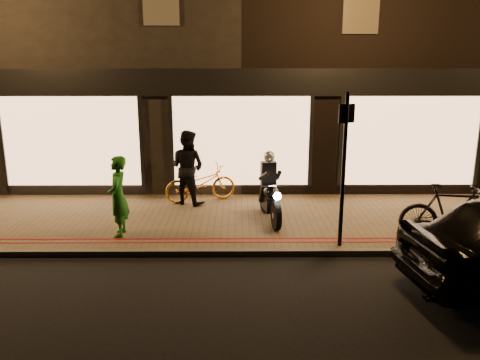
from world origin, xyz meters
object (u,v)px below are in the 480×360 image
(bicycle_gold, at_px, (201,183))
(person_green, at_px, (118,196))
(sign_post, at_px, (344,162))
(motorcycle, at_px, (270,194))

(bicycle_gold, height_order, person_green, person_green)
(sign_post, xyz_separation_m, bicycle_gold, (-2.98, 3.09, -1.19))
(motorcycle, bearing_deg, bicycle_gold, 130.50)
(bicycle_gold, xyz_separation_m, person_green, (-1.50, -2.50, 0.36))
(motorcycle, xyz_separation_m, bicycle_gold, (-1.69, 1.51, -0.13))
(sign_post, height_order, person_green, sign_post)
(sign_post, distance_m, person_green, 4.59)
(bicycle_gold, distance_m, person_green, 2.94)
(motorcycle, distance_m, bicycle_gold, 2.27)
(motorcycle, bearing_deg, person_green, -170.52)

